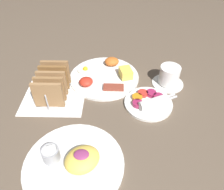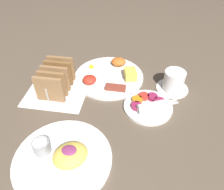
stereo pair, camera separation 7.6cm
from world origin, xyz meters
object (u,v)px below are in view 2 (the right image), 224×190
plate_breakfast (110,75)px  plate_condiments (148,105)px  plate_foreground (63,157)px  toast_rack (56,79)px  coffee_cup (174,81)px

plate_breakfast → plate_condiments: plate_breakfast is taller
plate_foreground → toast_rack: size_ratio=1.52×
plate_condiments → coffee_cup: coffee_cup is taller
plate_breakfast → plate_foreground: (-0.07, -0.39, 0.00)m
plate_breakfast → plate_foreground: plate_foreground is taller
plate_breakfast → plate_foreground: bearing=-99.5°
plate_foreground → toast_rack: 0.31m
plate_foreground → coffee_cup: 0.47m
plate_condiments → coffee_cup: 0.15m
plate_breakfast → plate_condiments: size_ratio=1.50×
plate_breakfast → coffee_cup: coffee_cup is taller
plate_condiments → plate_foreground: bearing=-133.1°
plate_foreground → toast_rack: toast_rack is taller
coffee_cup → toast_rack: bearing=-170.1°
plate_breakfast → plate_condiments: (0.16, -0.15, 0.00)m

